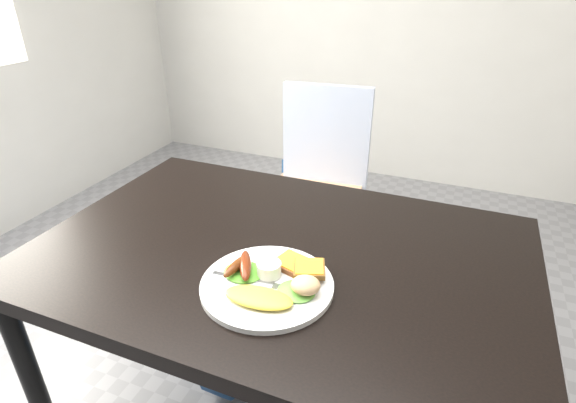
{
  "coord_description": "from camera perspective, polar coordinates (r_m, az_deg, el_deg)",
  "views": [
    {
      "loc": [
        0.37,
        -0.85,
        1.37
      ],
      "look_at": [
        0.03,
        -0.03,
        0.9
      ],
      "focal_mm": 28.0,
      "sensor_mm": 36.0,
      "label": 1
    }
  ],
  "objects": [
    {
      "name": "lettuce_left",
      "position": [
        1.01,
        -5.64,
        -8.88
      ],
      "size": [
        0.09,
        0.08,
        0.01
      ],
      "primitive_type": "ellipsoid",
      "rotation": [
        0.0,
        0.0,
        -0.02
      ],
      "color": "#41921A",
      "rests_on": "plate"
    },
    {
      "name": "sausage_b",
      "position": [
        1.0,
        -5.43,
        -8.07
      ],
      "size": [
        0.07,
        0.11,
        0.03
      ],
      "primitive_type": "ellipsoid",
      "rotation": [
        0.0,
        0.0,
        0.47
      ],
      "color": "maroon",
      "rests_on": "lettuce_left"
    },
    {
      "name": "fork",
      "position": [
        1.0,
        -5.71,
        -9.65
      ],
      "size": [
        0.14,
        0.03,
        0.0
      ],
      "primitive_type": "cube",
      "rotation": [
        0.0,
        0.0,
        0.12
      ],
      "color": "#ADAFB7",
      "rests_on": "plate"
    },
    {
      "name": "ramekin",
      "position": [
        0.99,
        -2.42,
        -8.57
      ],
      "size": [
        0.05,
        0.05,
        0.03
      ],
      "primitive_type": "cylinder",
      "rotation": [
        0.0,
        0.0,
        0.0
      ],
      "color": "white",
      "rests_on": "plate"
    },
    {
      "name": "dining_table",
      "position": [
        1.12,
        -1.01,
        -6.78
      ],
      "size": [
        1.2,
        0.8,
        0.04
      ],
      "primitive_type": "cube",
      "color": "black",
      "rests_on": "ground"
    },
    {
      "name": "dining_chair",
      "position": [
        1.99,
        3.03,
        0.16
      ],
      "size": [
        0.43,
        0.43,
        0.05
      ],
      "primitive_type": "cube",
      "rotation": [
        0.0,
        0.0,
        0.09
      ],
      "color": "tan",
      "rests_on": "ground"
    },
    {
      "name": "lettuce_right",
      "position": [
        0.95,
        1.06,
        -11.32
      ],
      "size": [
        0.1,
        0.09,
        0.01
      ],
      "primitive_type": "ellipsoid",
      "rotation": [
        0.0,
        0.0,
        -0.25
      ],
      "color": "#53A039",
      "rests_on": "plate"
    },
    {
      "name": "sausage_a",
      "position": [
        1.0,
        -6.62,
        -8.13
      ],
      "size": [
        0.03,
        0.09,
        0.02
      ],
      "primitive_type": "ellipsoid",
      "rotation": [
        0.0,
        0.0,
        -0.11
      ],
      "color": "brown",
      "rests_on": "lettuce_left"
    },
    {
      "name": "person",
      "position": [
        1.9,
        -1.93,
        10.72
      ],
      "size": [
        0.63,
        0.47,
        1.62
      ],
      "primitive_type": "imported",
      "rotation": [
        0.0,
        0.0,
        3.28
      ],
      "color": "navy",
      "rests_on": "ground"
    },
    {
      "name": "toast_a",
      "position": [
        1.03,
        0.42,
        -7.82
      ],
      "size": [
        0.09,
        0.09,
        0.01
      ],
      "primitive_type": "cube",
      "rotation": [
        0.0,
        0.0,
        -0.28
      ],
      "color": "brown",
      "rests_on": "plate"
    },
    {
      "name": "omelette",
      "position": [
        0.93,
        -3.74,
        -12.07
      ],
      "size": [
        0.15,
        0.08,
        0.02
      ],
      "primitive_type": "ellipsoid",
      "rotation": [
        0.0,
        0.0,
        0.08
      ],
      "color": "yellow",
      "rests_on": "plate"
    },
    {
      "name": "toast_b",
      "position": [
        0.99,
        2.72,
        -8.52
      ],
      "size": [
        0.09,
        0.09,
        0.01
      ],
      "primitive_type": "cube",
      "rotation": [
        0.0,
        0.0,
        0.34
      ],
      "color": "brown",
      "rests_on": "toast_a"
    },
    {
      "name": "potato_salad",
      "position": [
        0.94,
        2.26,
        -10.55
      ],
      "size": [
        0.07,
        0.07,
        0.03
      ],
      "primitive_type": "ellipsoid",
      "rotation": [
        0.0,
        0.0,
        0.17
      ],
      "color": "beige",
      "rests_on": "lettuce_right"
    },
    {
      "name": "plate",
      "position": [
        0.99,
        -2.68,
        -10.58
      ],
      "size": [
        0.29,
        0.29,
        0.01
      ],
      "primitive_type": "cylinder",
      "color": "white",
      "rests_on": "dining_table"
    }
  ]
}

